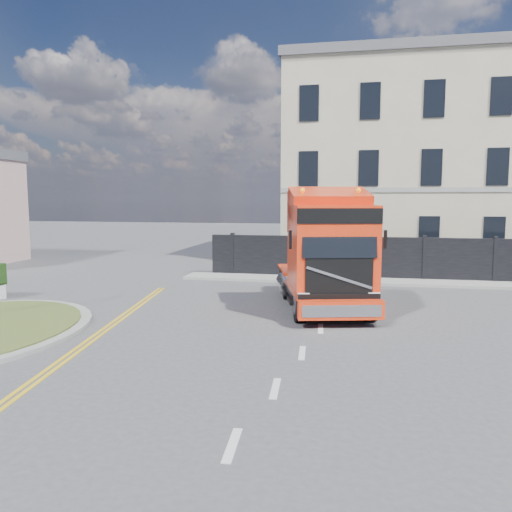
# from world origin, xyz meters

# --- Properties ---
(ground) EXTENTS (120.00, 120.00, 0.00)m
(ground) POSITION_xyz_m (0.00, 0.00, 0.00)
(ground) COLOR #424244
(ground) RESTS_ON ground
(hoarding_fence) EXTENTS (18.80, 0.25, 2.00)m
(hoarding_fence) POSITION_xyz_m (6.55, 9.00, 1.00)
(hoarding_fence) COLOR black
(hoarding_fence) RESTS_ON ground
(georgian_building) EXTENTS (12.30, 10.30, 12.80)m
(georgian_building) POSITION_xyz_m (6.00, 16.50, 5.77)
(georgian_building) COLOR #BDB796
(georgian_building) RESTS_ON ground
(pavement_far) EXTENTS (20.00, 1.60, 0.12)m
(pavement_far) POSITION_xyz_m (6.00, 8.10, 0.06)
(pavement_far) COLOR gray
(pavement_far) RESTS_ON ground
(truck) EXTENTS (4.00, 7.10, 4.02)m
(truck) POSITION_xyz_m (2.98, 1.94, 1.80)
(truck) COLOR black
(truck) RESTS_ON ground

